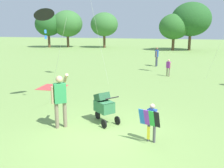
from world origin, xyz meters
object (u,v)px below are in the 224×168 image
object	(u,v)px
kite_adult_black	(44,15)
person_red_shirt	(168,66)
person_adult_flyer	(60,97)
stroller	(104,105)
child_with_butterfly_kite	(151,120)
picnic_blanket	(52,87)
person_sitting_far	(157,55)

from	to	relation	value
kite_adult_black	person_red_shirt	distance (m)	8.94
person_adult_flyer	stroller	size ratio (longest dim) A/B	1.68
child_with_butterfly_kite	stroller	distance (m)	1.97
child_with_butterfly_kite	person_red_shirt	world-z (taller)	child_with_butterfly_kite
child_with_butterfly_kite	picnic_blanket	distance (m)	7.67
child_with_butterfly_kite	person_red_shirt	bearing A→B (deg)	90.00
picnic_blanket	person_sitting_far	bearing A→B (deg)	62.06
child_with_butterfly_kite	kite_adult_black	world-z (taller)	kite_adult_black
person_adult_flyer	stroller	xyz separation A→B (m)	(1.18, 0.74, -0.39)
stroller	person_red_shirt	bearing A→B (deg)	79.14
stroller	person_sitting_far	size ratio (longest dim) A/B	0.68
kite_adult_black	person_sitting_far	size ratio (longest dim) A/B	2.53
person_adult_flyer	person_sitting_far	xyz separation A→B (m)	(1.75, 13.43, -0.11)
person_adult_flyer	person_red_shirt	bearing A→B (deg)	73.19
stroller	person_sitting_far	bearing A→B (deg)	87.45
person_adult_flyer	kite_adult_black	size ratio (longest dim) A/B	0.45
kite_adult_black	person_sitting_far	xyz separation A→B (m)	(3.41, 11.16, -2.65)
child_with_butterfly_kite	stroller	size ratio (longest dim) A/B	1.06
child_with_butterfly_kite	person_sitting_far	distance (m)	13.79
kite_adult_black	person_red_shirt	world-z (taller)	kite_adult_black
person_red_shirt	picnic_blanket	size ratio (longest dim) A/B	0.82
person_adult_flyer	person_sitting_far	bearing A→B (deg)	82.59
kite_adult_black	picnic_blanket	world-z (taller)	kite_adult_black
stroller	person_red_shirt	world-z (taller)	person_red_shirt
person_red_shirt	picnic_blanket	world-z (taller)	person_red_shirt
person_adult_flyer	picnic_blanket	distance (m)	5.65
person_sitting_far	picnic_blanket	xyz separation A→B (m)	(-4.59, -8.66, -0.88)
kite_adult_black	person_red_shirt	size ratio (longest dim) A/B	3.49
child_with_butterfly_kite	person_sitting_far	bearing A→B (deg)	94.57
picnic_blanket	person_red_shirt	bearing A→B (deg)	39.23
person_adult_flyer	person_red_shirt	size ratio (longest dim) A/B	1.58
child_with_butterfly_kite	picnic_blanket	xyz separation A→B (m)	(-5.69, 5.09, -0.65)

